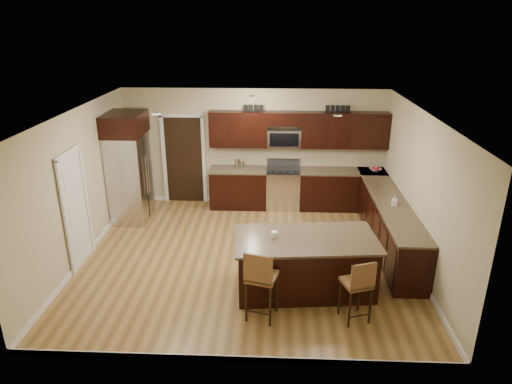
{
  "coord_description": "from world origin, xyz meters",
  "views": [
    {
      "loc": [
        0.5,
        -7.44,
        4.2
      ],
      "look_at": [
        0.15,
        0.4,
        1.16
      ],
      "focal_mm": 32.0,
      "sensor_mm": 36.0,
      "label": 1
    }
  ],
  "objects_px": {
    "stool_right": "(359,284)",
    "refrigerator": "(129,167)",
    "island": "(305,265)",
    "range": "(283,188)",
    "stool_left": "(260,278)"
  },
  "relations": [
    {
      "from": "stool_left",
      "to": "island",
      "type": "bearing_deg",
      "value": 65.69
    },
    {
      "from": "range",
      "to": "refrigerator",
      "type": "height_order",
      "value": "refrigerator"
    },
    {
      "from": "range",
      "to": "stool_right",
      "type": "height_order",
      "value": "range"
    },
    {
      "from": "stool_right",
      "to": "refrigerator",
      "type": "bearing_deg",
      "value": 122.37
    },
    {
      "from": "island",
      "to": "stool_right",
      "type": "relative_size",
      "value": 2.31
    },
    {
      "from": "range",
      "to": "island",
      "type": "bearing_deg",
      "value": -84.72
    },
    {
      "from": "range",
      "to": "refrigerator",
      "type": "distance_m",
      "value": 3.47
    },
    {
      "from": "refrigerator",
      "to": "range",
      "type": "bearing_deg",
      "value": 13.57
    },
    {
      "from": "stool_left",
      "to": "range",
      "type": "bearing_deg",
      "value": 99.83
    },
    {
      "from": "stool_right",
      "to": "refrigerator",
      "type": "height_order",
      "value": "refrigerator"
    },
    {
      "from": "range",
      "to": "stool_right",
      "type": "xyz_separation_m",
      "value": [
        1.03,
        -4.26,
        0.16
      ]
    },
    {
      "from": "stool_right",
      "to": "stool_left",
      "type": "bearing_deg",
      "value": 161.33
    },
    {
      "from": "range",
      "to": "refrigerator",
      "type": "xyz_separation_m",
      "value": [
        -3.3,
        -0.8,
        0.73
      ]
    },
    {
      "from": "range",
      "to": "stool_left",
      "type": "height_order",
      "value": "stool_left"
    },
    {
      "from": "range",
      "to": "island",
      "type": "distance_m",
      "value": 3.43
    }
  ]
}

